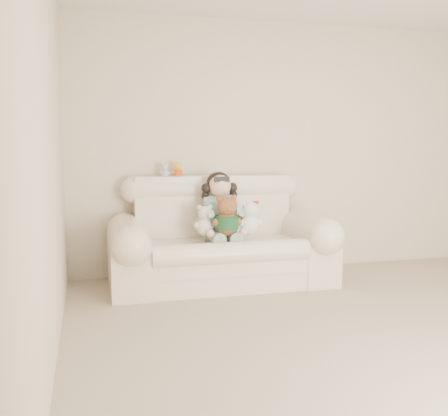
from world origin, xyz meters
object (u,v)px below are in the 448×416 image
(sofa, at_px, (221,231))
(brown_teddy, at_px, (226,212))
(seated_child, at_px, (220,205))
(cream_teddy, at_px, (205,217))
(white_cat, at_px, (250,214))

(sofa, relative_size, brown_teddy, 4.77)
(seated_child, bearing_deg, cream_teddy, -129.38)
(white_cat, xyz_separation_m, cream_teddy, (-0.42, 0.05, -0.02))
(sofa, xyz_separation_m, seated_child, (0.00, 0.08, 0.24))
(sofa, relative_size, cream_teddy, 6.28)
(seated_child, height_order, white_cat, seated_child)
(seated_child, bearing_deg, sofa, -85.59)
(brown_teddy, distance_m, cream_teddy, 0.21)
(seated_child, bearing_deg, white_cat, -37.11)
(brown_teddy, bearing_deg, seated_child, 91.67)
(brown_teddy, bearing_deg, cream_teddy, 161.28)
(seated_child, relative_size, cream_teddy, 2.00)
(sofa, bearing_deg, brown_teddy, -87.57)
(cream_teddy, bearing_deg, white_cat, -24.87)
(sofa, xyz_separation_m, white_cat, (0.23, -0.15, 0.17))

